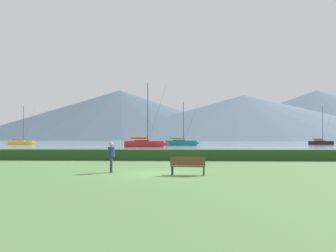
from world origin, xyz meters
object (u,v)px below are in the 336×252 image
at_px(sailboat_slip_5, 321,142).
at_px(person_seated_viewer, 111,155).
at_px(sailboat_slip_2, 181,142).
at_px(sailboat_slip_6, 21,142).
at_px(sailboat_slip_1, 145,143).
at_px(park_bench_near_path, 188,165).

xyz_separation_m(sailboat_slip_5, person_seated_viewer, (-41.82, -80.36, 0.34)).
height_order(sailboat_slip_2, sailboat_slip_6, sailboat_slip_2).
relative_size(sailboat_slip_1, person_seated_viewer, 7.97).
xyz_separation_m(sailboat_slip_1, park_bench_near_path, (8.33, -53.54, -0.24)).
relative_size(sailboat_slip_5, park_bench_near_path, 6.04).
bearing_deg(sailboat_slip_5, park_bench_near_path, -125.93).
bearing_deg(sailboat_slip_6, park_bench_near_path, -76.47).
relative_size(sailboat_slip_6, person_seated_viewer, 6.58).
xyz_separation_m(sailboat_slip_2, park_bench_near_path, (1.07, -70.34, -0.21)).
bearing_deg(sailboat_slip_1, sailboat_slip_5, 28.04).
relative_size(sailboat_slip_1, sailboat_slip_6, 1.21).
height_order(sailboat_slip_2, person_seated_viewer, sailboat_slip_2).
bearing_deg(sailboat_slip_2, sailboat_slip_6, 164.40).
bearing_deg(park_bench_near_path, sailboat_slip_1, 103.61).
distance_m(sailboat_slip_1, sailboat_slip_2, 18.30).
xyz_separation_m(sailboat_slip_5, park_bench_near_path, (-37.66, -81.53, -0.10)).
distance_m(sailboat_slip_1, sailboat_slip_6, 44.76).
relative_size(sailboat_slip_2, sailboat_slip_5, 1.01).
relative_size(sailboat_slip_2, sailboat_slip_6, 1.01).
xyz_separation_m(sailboat_slip_1, person_seated_viewer, (4.17, -52.38, 0.20)).
bearing_deg(person_seated_viewer, sailboat_slip_6, 105.51).
height_order(sailboat_slip_1, sailboat_slip_6, sailboat_slip_1).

